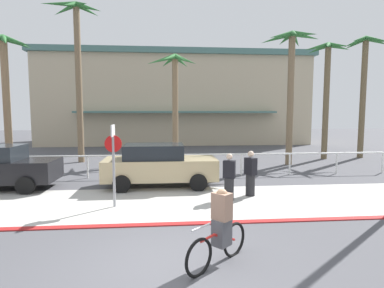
# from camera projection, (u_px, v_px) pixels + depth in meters

# --- Properties ---
(ground_plane) EXTENTS (80.00, 80.00, 0.00)m
(ground_plane) POSITION_uv_depth(u_px,v_px,m) (166.00, 171.00, 16.00)
(ground_plane) COLOR #4C4C51
(sidewalk_strip) EXTENTS (44.00, 4.00, 0.02)m
(sidewalk_strip) POSITION_uv_depth(u_px,v_px,m) (167.00, 203.00, 10.25)
(sidewalk_strip) COLOR beige
(sidewalk_strip) RESTS_ON ground
(curb_paint) EXTENTS (44.00, 0.24, 0.03)m
(curb_paint) POSITION_uv_depth(u_px,v_px,m) (168.00, 224.00, 8.27)
(curb_paint) COLOR maroon
(curb_paint) RESTS_ON ground
(building_backdrop) EXTENTS (25.28, 9.91, 8.55)m
(building_backdrop) POSITION_uv_depth(u_px,v_px,m) (175.00, 99.00, 31.78)
(building_backdrop) COLOR #BCAD8E
(building_backdrop) RESTS_ON ground
(rail_fence) EXTENTS (21.15, 0.08, 1.04)m
(rail_fence) POSITION_uv_depth(u_px,v_px,m) (166.00, 159.00, 14.43)
(rail_fence) COLOR white
(rail_fence) RESTS_ON ground
(stop_sign_bike_lane) EXTENTS (0.52, 0.56, 2.56)m
(stop_sign_bike_lane) POSITION_uv_depth(u_px,v_px,m) (113.00, 154.00, 9.66)
(stop_sign_bike_lane) COLOR gray
(stop_sign_bike_lane) RESTS_ON ground
(palm_tree_1) EXTENTS (3.16, 3.13, 6.84)m
(palm_tree_1) POSITION_uv_depth(u_px,v_px,m) (4.00, 72.00, 15.98)
(palm_tree_1) COLOR #846B4C
(palm_tree_1) RESTS_ON ground
(palm_tree_2) EXTENTS (3.22, 2.76, 9.25)m
(palm_tree_2) POSITION_uv_depth(u_px,v_px,m) (77.00, 48.00, 18.23)
(palm_tree_2) COLOR #756047
(palm_tree_2) RESTS_ON ground
(palm_tree_3) EXTENTS (3.08, 2.99, 6.52)m
(palm_tree_3) POSITION_uv_depth(u_px,v_px,m) (175.00, 83.00, 19.43)
(palm_tree_3) COLOR #846B4C
(palm_tree_3) RESTS_ON ground
(palm_tree_4) EXTENTS (3.20, 2.79, 7.40)m
(palm_tree_4) POSITION_uv_depth(u_px,v_px,m) (291.00, 66.00, 17.41)
(palm_tree_4) COLOR #756047
(palm_tree_4) RESTS_ON ground
(palm_tree_5) EXTENTS (3.01, 3.00, 7.27)m
(palm_tree_5) POSITION_uv_depth(u_px,v_px,m) (327.00, 75.00, 19.65)
(palm_tree_5) COLOR brown
(palm_tree_5) RESTS_ON ground
(palm_tree_6) EXTENTS (3.01, 3.35, 7.80)m
(palm_tree_6) POSITION_uv_depth(u_px,v_px,m) (365.00, 69.00, 20.22)
(palm_tree_6) COLOR brown
(palm_tree_6) RESTS_ON ground
(car_tan_2) EXTENTS (4.40, 2.02, 1.69)m
(car_tan_2) POSITION_uv_depth(u_px,v_px,m) (159.00, 165.00, 12.48)
(car_tan_2) COLOR tan
(car_tan_2) RESTS_ON ground
(cyclist_red_0) EXTENTS (1.38, 1.27, 1.50)m
(cyclist_red_0) POSITION_uv_depth(u_px,v_px,m) (220.00, 229.00, 6.08)
(cyclist_red_0) COLOR black
(cyclist_red_0) RESTS_ON ground
(pedestrian_0) EXTENTS (0.46, 0.41, 1.57)m
(pedestrian_0) POSITION_uv_depth(u_px,v_px,m) (229.00, 179.00, 10.57)
(pedestrian_0) COLOR #232326
(pedestrian_0) RESTS_ON ground
(pedestrian_1) EXTENTS (0.43, 0.48, 1.60)m
(pedestrian_1) POSITION_uv_depth(u_px,v_px,m) (250.00, 176.00, 11.05)
(pedestrian_1) COLOR #232326
(pedestrian_1) RESTS_ON ground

